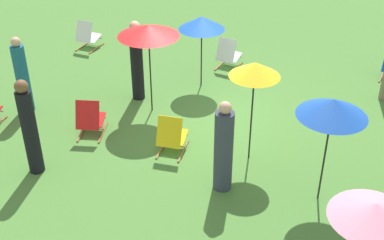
# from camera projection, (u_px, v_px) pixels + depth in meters

# --- Properties ---
(ground_plane) EXTENTS (40.00, 40.00, 0.00)m
(ground_plane) POSITION_uv_depth(u_px,v_px,m) (206.00, 112.00, 11.39)
(ground_plane) COLOR #477A33
(deckchair_2) EXTENTS (0.63, 0.85, 0.83)m
(deckchair_2) POSITION_uv_depth(u_px,v_px,m) (228.00, 55.00, 13.12)
(deckchair_2) COLOR olive
(deckchair_2) RESTS_ON ground
(deckchair_5) EXTENTS (0.57, 0.82, 0.83)m
(deckchair_5) POSITION_uv_depth(u_px,v_px,m) (88.00, 36.00, 14.18)
(deckchair_5) COLOR olive
(deckchair_5) RESTS_ON ground
(deckchair_7) EXTENTS (0.61, 0.83, 0.83)m
(deckchair_7) POSITION_uv_depth(u_px,v_px,m) (90.00, 119.00, 10.41)
(deckchair_7) COLOR olive
(deckchair_7) RESTS_ON ground
(deckchair_8) EXTENTS (0.49, 0.77, 0.83)m
(deckchair_8) POSITION_uv_depth(u_px,v_px,m) (172.00, 136.00, 9.88)
(deckchair_8) COLOR olive
(deckchair_8) RESTS_ON ground
(umbrella_0) EXTENTS (1.07, 1.07, 1.75)m
(umbrella_0) POSITION_uv_depth(u_px,v_px,m) (202.00, 23.00, 11.65)
(umbrella_0) COLOR black
(umbrella_0) RESTS_ON ground
(umbrella_1) EXTENTS (1.11, 1.11, 1.75)m
(umbrella_1) POSITION_uv_depth(u_px,v_px,m) (374.00, 211.00, 6.19)
(umbrella_1) COLOR black
(umbrella_1) RESTS_ON ground
(umbrella_2) EXTENTS (1.30, 1.30, 2.01)m
(umbrella_2) POSITION_uv_depth(u_px,v_px,m) (148.00, 31.00, 10.47)
(umbrella_2) COLOR black
(umbrella_2) RESTS_ON ground
(umbrella_3) EXTENTS (1.13, 1.13, 1.97)m
(umbrella_3) POSITION_uv_depth(u_px,v_px,m) (333.00, 108.00, 7.94)
(umbrella_3) COLOR black
(umbrella_3) RESTS_ON ground
(umbrella_4) EXTENTS (0.92, 0.92, 2.02)m
(umbrella_4) POSITION_uv_depth(u_px,v_px,m) (255.00, 70.00, 8.93)
(umbrella_4) COLOR black
(umbrella_4) RESTS_ON ground
(person_1) EXTENTS (0.42, 0.42, 1.74)m
(person_1) POSITION_uv_depth(u_px,v_px,m) (224.00, 149.00, 8.72)
(person_1) COLOR #333847
(person_1) RESTS_ON ground
(person_2) EXTENTS (0.40, 0.40, 1.88)m
(person_2) POSITION_uv_depth(u_px,v_px,m) (137.00, 62.00, 11.47)
(person_2) COLOR black
(person_2) RESTS_ON ground
(person_3) EXTENTS (0.31, 0.31, 1.89)m
(person_3) POSITION_uv_depth(u_px,v_px,m) (30.00, 129.00, 9.08)
(person_3) COLOR black
(person_3) RESTS_ON ground
(person_4) EXTENTS (0.35, 0.35, 1.74)m
(person_4) POSITION_uv_depth(u_px,v_px,m) (22.00, 77.00, 11.04)
(person_4) COLOR #195972
(person_4) RESTS_ON ground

